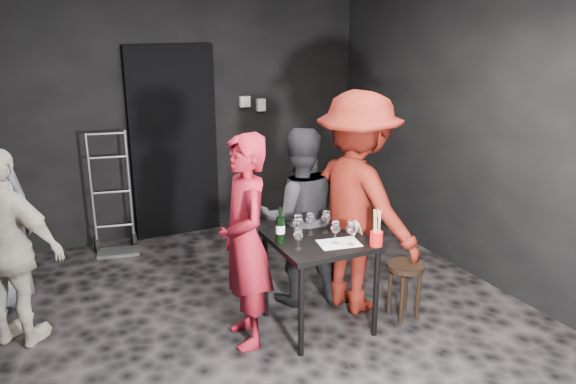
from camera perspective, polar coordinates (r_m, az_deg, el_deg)
name	(u,v)px	position (r m, az deg, el deg)	size (l,w,h in m)	color
floor	(263,335)	(4.52, -2.56, -14.27)	(4.50, 5.00, 0.02)	black
wall_back	(171,115)	(6.31, -11.84, 7.67)	(4.50, 0.04, 2.70)	black
wall_front	(562,343)	(2.09, 26.04, -13.60)	(4.50, 0.04, 2.70)	black
wall_right	(497,139)	(5.26, 20.44, 5.08)	(0.04, 5.00, 2.70)	black
doorway	(174,143)	(6.31, -11.53, 4.91)	(0.95, 0.10, 2.10)	black
wallbox_upper	(245,102)	(6.51, -4.43, 9.14)	(0.12, 0.06, 0.12)	#B7B7B2
wallbox_lower	(261,105)	(6.59, -2.79, 8.84)	(0.10, 0.06, 0.14)	#B7B7B2
hand_truck	(115,230)	(6.18, -17.13, -3.75)	(0.42, 0.35, 1.27)	#B2B2B7
tasting_table	(319,250)	(4.36, 3.21, -5.89)	(0.72, 0.72, 0.75)	black
stool	(405,276)	(4.69, 11.80, -8.40)	(0.30, 0.30, 0.47)	black
server_red	(245,235)	(4.09, -4.41, -4.36)	(0.63, 0.41, 1.72)	maroon
woman_black	(299,216)	(4.73, 1.10, -2.42)	(0.75, 0.41, 1.54)	black
man_maroon	(358,180)	(4.54, 7.16, 1.21)	(1.44, 0.67, 2.23)	#64150D
bystander_cream	(9,249)	(4.56, -26.49, -5.22)	(0.89, 0.43, 1.52)	#BFB5A1
tasting_mat	(339,243)	(4.23, 5.21, -5.20)	(0.30, 0.20, 0.00)	white
wine_glass_a	(298,238)	(4.07, 1.06, -4.72)	(0.07, 0.07, 0.18)	white
wine_glass_b	(298,226)	(4.25, 1.07, -3.52)	(0.08, 0.08, 0.21)	white
wine_glass_c	(310,223)	(4.35, 2.28, -3.16)	(0.07, 0.07, 0.19)	white
wine_glass_d	(335,231)	(4.19, 4.85, -4.02)	(0.07, 0.07, 0.19)	white
wine_glass_e	(351,232)	(4.18, 6.42, -4.09)	(0.08, 0.08, 0.20)	white
wine_glass_f	(326,221)	(4.41, 3.90, -2.93)	(0.07, 0.07, 0.19)	white
wine_bottle	(280,229)	(4.19, -0.79, -3.80)	(0.07, 0.07, 0.28)	black
breadstick_cup	(377,228)	(4.18, 9.01, -3.66)	(0.10, 0.10, 0.30)	red
reserved_card	(353,227)	(4.42, 6.64, -3.53)	(0.08, 0.14, 0.11)	white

